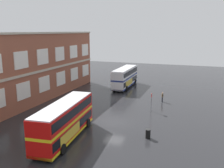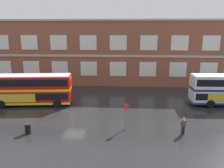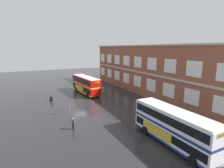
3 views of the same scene
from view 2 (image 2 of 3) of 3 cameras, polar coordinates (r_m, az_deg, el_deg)
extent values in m
plane|color=#232326|center=(29.64, -8.69, -6.19)|extent=(120.00, 120.00, 0.00)
cube|color=brown|center=(43.93, -5.03, 7.89)|extent=(46.06, 8.00, 11.22)
cube|color=#B2A893|center=(39.94, -5.88, 6.97)|extent=(46.06, 0.16, 0.36)
cube|color=#B2A893|center=(39.73, -6.09, 15.58)|extent=(46.06, 0.28, 0.30)
cube|color=silver|center=(45.32, -25.38, 3.65)|extent=(2.87, 0.12, 2.47)
cube|color=silver|center=(43.10, -19.38, 3.75)|extent=(2.87, 0.12, 2.47)
cube|color=silver|center=(41.40, -12.82, 3.80)|extent=(2.87, 0.12, 2.47)
cube|color=silver|center=(40.28, -5.79, 3.81)|extent=(2.87, 0.12, 2.47)
cube|color=silver|center=(39.79, 1.52, 3.75)|extent=(2.87, 0.12, 2.47)
cube|color=silver|center=(39.96, 8.89, 3.63)|extent=(2.87, 0.12, 2.47)
cube|color=silver|center=(40.78, 16.08, 3.46)|extent=(2.87, 0.12, 2.47)
cube|color=silver|center=(42.20, 22.88, 3.25)|extent=(2.87, 0.12, 2.47)
cube|color=silver|center=(44.86, -25.97, 9.30)|extent=(2.87, 0.12, 2.47)
cube|color=silver|center=(42.62, -19.86, 9.69)|extent=(2.87, 0.12, 2.47)
cube|color=silver|center=(40.90, -13.16, 10.00)|extent=(2.87, 0.12, 2.47)
cube|color=silver|center=(39.77, -5.95, 10.19)|extent=(2.87, 0.12, 2.47)
cube|color=silver|center=(39.27, 1.56, 10.21)|extent=(2.87, 0.12, 2.47)
cube|color=silver|center=(39.44, 9.13, 10.06)|extent=(2.87, 0.12, 2.47)
cube|color=silver|center=(40.27, 16.50, 9.75)|extent=(2.87, 0.12, 2.47)
cube|color=silver|center=(41.71, 23.45, 9.31)|extent=(2.87, 0.12, 2.47)
cube|color=red|center=(32.54, -19.77, -2.79)|extent=(11.20, 3.64, 1.75)
cube|color=black|center=(32.48, -19.80, -2.44)|extent=(10.77, 3.63, 0.90)
cube|color=yellow|center=(32.28, -19.92, -1.05)|extent=(11.20, 3.64, 0.30)
cube|color=red|center=(32.07, -20.05, 0.55)|extent=(11.20, 3.64, 1.55)
cube|color=black|center=(32.05, -20.06, 0.69)|extent=(10.77, 3.63, 0.90)
cube|color=yellow|center=(32.74, -19.67, -4.03)|extent=(11.20, 3.66, 0.28)
cube|color=silver|center=(31.90, -20.17, 2.01)|extent=(10.97, 3.51, 0.12)
cube|color=gold|center=(31.77, -22.74, -3.28)|extent=(4.82, 0.51, 1.10)
cube|color=yellow|center=(30.75, -10.36, 1.45)|extent=(0.23, 1.66, 0.40)
cylinder|color=black|center=(30.61, -13.45, -4.75)|extent=(1.07, 0.42, 1.04)
cylinder|color=black|center=(32.99, -12.63, -3.36)|extent=(1.07, 0.42, 1.04)
cylinder|color=black|center=(32.75, -25.86, -4.56)|extent=(1.07, 0.42, 1.04)
cylinder|color=black|center=(34.99, -24.24, -3.28)|extent=(1.07, 0.42, 1.04)
cylinder|color=black|center=(32.24, 23.31, -4.57)|extent=(1.04, 0.34, 1.04)
cylinder|color=black|center=(34.52, 21.85, -3.27)|extent=(1.04, 0.34, 1.04)
cylinder|color=black|center=(23.57, 17.03, -10.91)|extent=(0.21, 0.21, 0.85)
cylinder|color=black|center=(23.68, 17.44, -10.83)|extent=(0.21, 0.21, 0.85)
cube|color=brown|center=(23.34, 17.36, -9.25)|extent=(0.46, 0.36, 0.60)
cylinder|color=brown|center=(23.22, 16.82, -9.42)|extent=(0.14, 0.14, 0.57)
cylinder|color=brown|center=(23.49, 17.89, -9.22)|extent=(0.14, 0.14, 0.57)
sphere|color=tan|center=(23.18, 17.44, -8.25)|extent=(0.22, 0.22, 0.22)
cylinder|color=slate|center=(23.30, 3.53, -8.13)|extent=(0.10, 0.10, 2.70)
cube|color=red|center=(22.91, 3.57, -5.66)|extent=(0.44, 0.04, 0.56)
cylinder|color=black|center=(24.11, -20.20, -10.47)|extent=(0.56, 0.56, 0.95)
cylinder|color=black|center=(23.91, -20.31, -9.34)|extent=(0.60, 0.60, 0.08)
camera|label=1|loc=(38.14, -64.75, 8.61)|focal=39.93mm
camera|label=3|loc=(32.34, 65.59, 7.28)|focal=28.94mm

